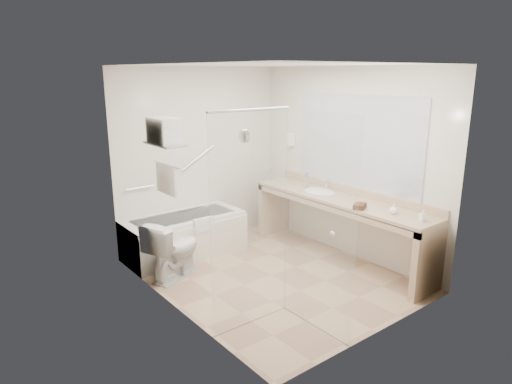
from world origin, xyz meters
TOP-DOWN VIEW (x-y plane):
  - floor at (0.00, 0.00)m, footprint 3.20×3.20m
  - ceiling at (0.00, 0.00)m, footprint 2.60×3.20m
  - wall_back at (0.00, 1.60)m, footprint 2.60×0.10m
  - wall_front at (0.00, -1.60)m, footprint 2.60×0.10m
  - wall_left at (-1.30, 0.00)m, footprint 0.10×3.20m
  - wall_right at (1.30, 0.00)m, footprint 0.10×3.20m
  - bathtub at (-0.50, 1.24)m, footprint 1.60×0.73m
  - grab_bar_short at (-0.95, 1.56)m, footprint 0.40×0.03m
  - grab_bar_long at (-0.05, 1.56)m, footprint 0.53×0.03m
  - shower_enclosure at (-0.63, -0.93)m, footprint 0.96×0.91m
  - towel_shelf at (-1.17, 0.35)m, footprint 0.24×0.55m
  - vanity_counter at (1.02, -0.15)m, footprint 0.55×2.70m
  - sink at (1.05, 0.25)m, footprint 0.40×0.52m
  - faucet at (1.20, 0.25)m, footprint 0.03×0.03m
  - mirror at (1.29, -0.15)m, footprint 0.02×2.00m
  - hairdryer_unit at (1.25, 1.05)m, footprint 0.08×0.10m
  - toilet at (-0.95, 0.70)m, footprint 0.83×0.64m
  - amenity_basket at (0.85, -0.62)m, footprint 0.21×0.18m
  - soap_bottle_a at (1.01, -1.35)m, footprint 0.08×0.14m
  - soap_bottle_b at (0.99, -0.99)m, footprint 0.12×0.14m
  - water_bottle_left at (1.07, 0.51)m, footprint 0.07×0.07m
  - water_bottle_mid at (0.98, 0.42)m, footprint 0.07×0.07m
  - water_bottle_right at (0.89, 1.10)m, footprint 0.06×0.06m
  - drinking_glass_near at (1.00, 1.00)m, footprint 0.07×0.07m
  - drinking_glass_far at (0.84, 0.42)m, footprint 0.09×0.09m

SIDE VIEW (x-z plane):
  - floor at x=0.00m, z-range 0.00..0.00m
  - bathtub at x=-0.50m, z-range -0.02..0.57m
  - toilet at x=-0.95m, z-range 0.00..0.72m
  - vanity_counter at x=1.02m, z-range 0.17..1.12m
  - sink at x=1.05m, z-range 0.75..0.89m
  - soap_bottle_a at x=1.01m, z-range 0.85..0.91m
  - amenity_basket at x=0.85m, z-range 0.85..0.91m
  - drinking_glass_near at x=1.00m, z-range 0.85..0.93m
  - drinking_glass_far at x=0.84m, z-range 0.85..0.94m
  - soap_bottle_b at x=0.99m, z-range 0.85..0.94m
  - faucet at x=1.20m, z-range 0.86..1.00m
  - water_bottle_right at x=0.89m, z-range 0.84..1.02m
  - water_bottle_mid at x=0.98m, z-range 0.84..1.05m
  - water_bottle_left at x=1.07m, z-range 0.84..1.06m
  - grab_bar_short at x=-0.95m, z-range 0.93..0.96m
  - shower_enclosure at x=-0.63m, z-range 0.01..2.12m
  - wall_back at x=0.00m, z-range 0.00..2.50m
  - wall_front at x=0.00m, z-range 0.00..2.50m
  - wall_left at x=-1.30m, z-range 0.00..2.50m
  - wall_right at x=1.30m, z-range 0.00..2.50m
  - grab_bar_long at x=-0.05m, z-range 1.09..1.41m
  - hairdryer_unit at x=1.25m, z-range 1.36..1.54m
  - mirror at x=1.29m, z-range 0.95..2.15m
  - towel_shelf at x=-1.17m, z-range 1.35..2.16m
  - ceiling at x=0.00m, z-range 2.45..2.55m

